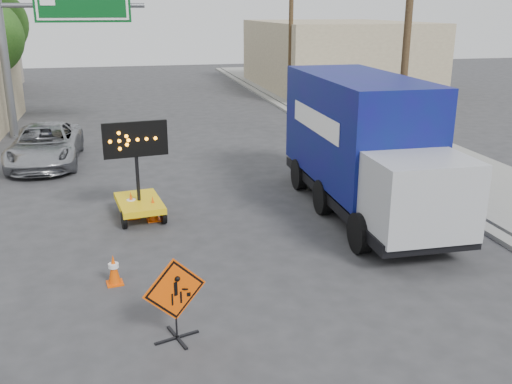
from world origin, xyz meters
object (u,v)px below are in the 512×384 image
object	(u,v)px
arrow_board	(139,197)
construction_sign	(175,297)
pickup_truck	(45,145)
box_truck	(363,153)

from	to	relation	value
arrow_board	construction_sign	bearing A→B (deg)	-93.88
pickup_truck	box_truck	xyz separation A→B (m)	(9.22, -7.46, 0.98)
construction_sign	arrow_board	world-z (taller)	arrow_board
pickup_truck	box_truck	size ratio (longest dim) A/B	0.65
pickup_truck	box_truck	distance (m)	11.90
construction_sign	pickup_truck	size ratio (longest dim) A/B	0.30
construction_sign	box_truck	size ratio (longest dim) A/B	0.19
arrow_board	pickup_truck	bearing A→B (deg)	108.03
construction_sign	box_truck	xyz separation A→B (m)	(5.74, 5.40, 0.88)
pickup_truck	box_truck	bearing A→B (deg)	-37.99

